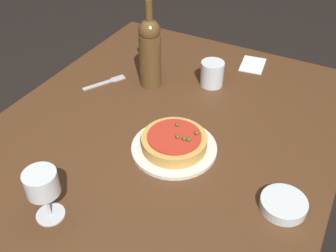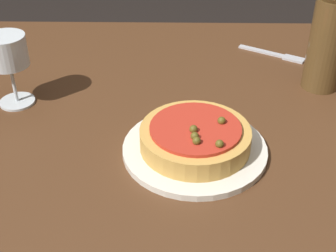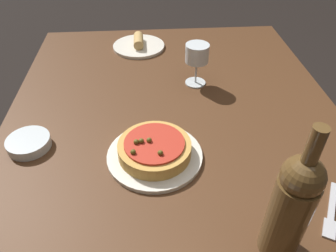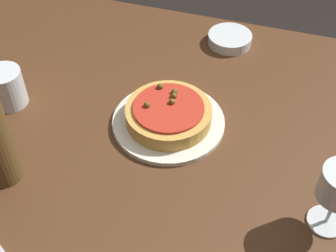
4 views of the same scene
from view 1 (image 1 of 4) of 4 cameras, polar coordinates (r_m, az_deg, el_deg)
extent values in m
cube|color=#4C2D19|center=(1.17, -3.69, -4.91)|extent=(1.55, 1.05, 0.03)
cylinder|color=#4C2D19|center=(1.84, 21.41, -3.96)|extent=(0.06, 0.06, 0.70)
cylinder|color=#4C2D19|center=(2.06, -4.13, 4.09)|extent=(0.06, 0.06, 0.70)
cylinder|color=silver|center=(1.17, 0.89, -3.20)|extent=(0.25, 0.25, 0.01)
cylinder|color=gold|center=(1.15, 0.90, -2.31)|extent=(0.19, 0.19, 0.04)
cylinder|color=#B72D1E|center=(1.14, 0.91, -1.52)|extent=(0.16, 0.16, 0.01)
sphere|color=brown|center=(1.12, 2.37, -1.83)|extent=(0.01, 0.01, 0.01)
sphere|color=brown|center=(1.12, 1.42, -1.55)|extent=(0.01, 0.01, 0.01)
sphere|color=brown|center=(1.12, 3.04, -1.95)|extent=(0.01, 0.01, 0.01)
sphere|color=brown|center=(1.14, 4.17, -1.01)|extent=(0.01, 0.01, 0.01)
sphere|color=brown|center=(1.17, 1.36, 0.22)|extent=(0.01, 0.01, 0.01)
cylinder|color=silver|center=(1.04, -16.65, -12.21)|extent=(0.07, 0.07, 0.00)
cylinder|color=silver|center=(1.01, -17.10, -10.66)|extent=(0.01, 0.01, 0.08)
cylinder|color=silver|center=(0.96, -17.89, -7.88)|extent=(0.08, 0.08, 0.06)
cylinder|color=brown|center=(1.40, -2.58, 9.46)|extent=(0.08, 0.08, 0.20)
sphere|color=brown|center=(1.35, -2.72, 13.71)|extent=(0.08, 0.08, 0.08)
cylinder|color=brown|center=(1.33, -2.80, 16.11)|extent=(0.03, 0.03, 0.09)
cylinder|color=silver|center=(1.44, 6.42, 7.56)|extent=(0.08, 0.08, 0.09)
cylinder|color=silver|center=(1.05, 16.35, -11.01)|extent=(0.12, 0.12, 0.03)
cube|color=#B7B7BC|center=(1.47, -10.17, 5.90)|extent=(0.11, 0.07, 0.00)
cube|color=#B7B7BC|center=(1.49, -7.26, 6.87)|extent=(0.06, 0.05, 0.00)
cube|color=white|center=(1.60, 12.19, 8.68)|extent=(0.14, 0.10, 0.00)
camera|label=2|loc=(0.83, 44.80, 7.70)|focal=50.00mm
camera|label=3|loc=(1.46, 14.98, 31.31)|focal=35.00mm
camera|label=4|loc=(1.23, -41.74, 29.57)|focal=50.00mm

